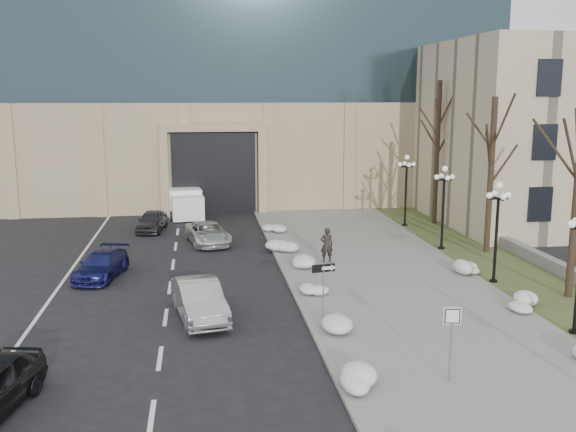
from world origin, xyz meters
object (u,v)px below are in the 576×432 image
car_d (208,233)px  lamppost_d (406,181)px  car_c (101,265)px  box_truck (183,201)px  pedestrian (327,245)px  car_e (152,221)px  car_b (199,300)px  one_way_sign (327,275)px  keep_sign (452,328)px  lamppost_b (497,219)px  lamppost_c (444,196)px

car_d → lamppost_d: 13.52m
car_c → box_truck: (3.52, 15.94, 0.37)m
pedestrian → car_e: bearing=-43.3°
car_b → one_way_sign: one_way_sign is taller
car_c → box_truck: bearing=89.6°
box_truck → keep_sign: keep_sign is taller
keep_sign → lamppost_d: bearing=84.5°
one_way_sign → lamppost_b: size_ratio=0.53×
car_d → lamppost_b: 16.50m
car_e → lamppost_d: bearing=4.1°
lamppost_c → car_c: bearing=-170.8°
pedestrian → lamppost_b: (6.97, -4.44, 2.05)m
one_way_sign → lamppost_c: lamppost_c is taller
car_b → lamppost_c: bearing=24.2°
car_c → lamppost_b: (18.08, -3.56, 2.46)m
car_d → one_way_sign: size_ratio=1.80×
car_e → keep_sign: size_ratio=1.58×
box_truck → car_b: bearing=-95.4°
car_e → lamppost_d: (16.42, -1.04, 2.42)m
one_way_sign → car_b: bearing=148.6°
car_c → car_d: (5.15, 6.37, 0.01)m
pedestrian → keep_sign: bearing=95.9°
car_d → lamppost_b: (12.94, -9.93, 2.45)m
car_e → lamppost_c: 18.23m
car_e → lamppost_b: 21.74m
car_d → lamppost_b: lamppost_b is taller
car_d → pedestrian: 8.12m
keep_sign → lamppost_d: lamppost_d is taller
car_d → lamppost_c: (12.94, -3.43, 2.45)m
car_c → lamppost_b: lamppost_b is taller
car_c → car_e: (1.67, 10.48, 0.04)m
lamppost_b → car_d: bearing=142.5°
car_d → keep_sign: size_ratio=1.85×
car_e → keep_sign: bearing=-58.7°
lamppost_d → keep_sign: bearing=-104.9°
car_e → box_truck: bearing=79.0°
box_truck → car_d: bearing=-88.6°
car_c → pedestrian: bearing=16.6°
keep_sign → lamppost_d: size_ratio=0.51×
car_d → keep_sign: bearing=-82.3°
car_b → box_truck: 22.32m
lamppost_c → lamppost_d: 6.50m
car_b → one_way_sign: 5.20m
car_b → lamppost_d: size_ratio=0.96×
one_way_sign → car_c: bearing=128.3°
one_way_sign → lamppost_c: (8.76, 11.09, 1.01)m
car_b → keep_sign: (7.44, -6.90, 1.04)m
car_e → box_truck: box_truck is taller
keep_sign → lamppost_d: 23.51m
lamppost_c → car_d: bearing=165.1°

